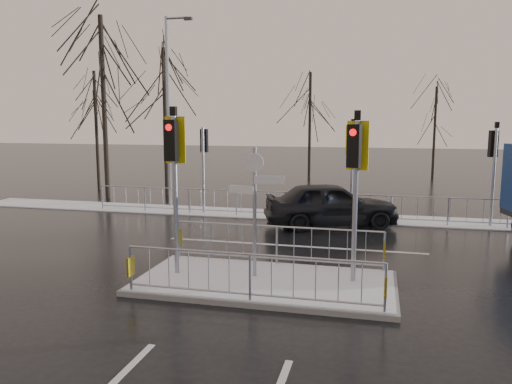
# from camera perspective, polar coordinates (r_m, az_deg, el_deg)

# --- Properties ---
(ground) EXTENTS (120.00, 120.00, 0.00)m
(ground) POSITION_cam_1_polar(r_m,az_deg,el_deg) (11.87, 1.03, -10.63)
(ground) COLOR black
(ground) RESTS_ON ground
(snow_verge) EXTENTS (30.00, 2.00, 0.04)m
(snow_verge) POSITION_cam_1_polar(r_m,az_deg,el_deg) (20.08, 6.50, -2.76)
(snow_verge) COLOR white
(snow_verge) RESTS_ON ground
(lane_markings) EXTENTS (8.00, 11.38, 0.01)m
(lane_markings) POSITION_cam_1_polar(r_m,az_deg,el_deg) (11.56, 0.65, -11.13)
(lane_markings) COLOR silver
(lane_markings) RESTS_ON ground
(traffic_island) EXTENTS (6.00, 3.04, 4.15)m
(traffic_island) POSITION_cam_1_polar(r_m,az_deg,el_deg) (11.76, 0.99, -8.81)
(traffic_island) COLOR slate
(traffic_island) RESTS_ON ground
(far_kerb_fixtures) EXTENTS (18.00, 0.65, 3.83)m
(far_kerb_fixtures) POSITION_cam_1_polar(r_m,az_deg,el_deg) (19.38, 7.21, -0.18)
(far_kerb_fixtures) COLOR #92969F
(far_kerb_fixtures) RESTS_ON ground
(car_far_lane) EXTENTS (5.14, 3.39, 1.63)m
(car_far_lane) POSITION_cam_1_polar(r_m,az_deg,el_deg) (18.23, 8.55, -1.40)
(car_far_lane) COLOR black
(car_far_lane) RESTS_ON ground
(tree_near_a) EXTENTS (4.75, 4.75, 8.97)m
(tree_near_a) POSITION_cam_1_polar(r_m,az_deg,el_deg) (25.61, -17.13, 12.99)
(tree_near_a) COLOR black
(tree_near_a) RESTS_ON ground
(tree_near_b) EXTENTS (4.00, 4.00, 7.55)m
(tree_near_b) POSITION_cam_1_polar(r_m,az_deg,el_deg) (25.72, -10.41, 11.04)
(tree_near_b) COLOR black
(tree_near_b) RESTS_ON ground
(tree_near_c) EXTENTS (3.50, 3.50, 6.61)m
(tree_near_c) POSITION_cam_1_polar(r_m,az_deg,el_deg) (28.69, -17.88, 9.19)
(tree_near_c) COLOR black
(tree_near_c) RESTS_ON ground
(tree_far_a) EXTENTS (3.75, 3.75, 7.08)m
(tree_far_a) POSITION_cam_1_polar(r_m,az_deg,el_deg) (33.27, 6.20, 9.91)
(tree_far_a) COLOR black
(tree_far_a) RESTS_ON ground
(tree_far_b) EXTENTS (3.25, 3.25, 6.14)m
(tree_far_b) POSITION_cam_1_polar(r_m,az_deg,el_deg) (35.13, 19.82, 8.34)
(tree_far_b) COLOR black
(tree_far_b) RESTS_ON ground
(street_lamp_left) EXTENTS (1.25, 0.18, 8.20)m
(street_lamp_left) POSITION_cam_1_polar(r_m,az_deg,el_deg) (22.32, -9.84, 9.81)
(street_lamp_left) COLOR #92969F
(street_lamp_left) RESTS_ON ground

